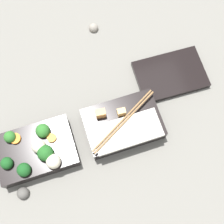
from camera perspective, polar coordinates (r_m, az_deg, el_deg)
ground_plane at (r=0.84m, az=-5.81°, el=-5.02°), size 3.00×3.00×0.00m
bento_tray_vegetable at (r=0.82m, az=-13.71°, el=-6.82°), size 0.20×0.13×0.08m
bento_tray_rice at (r=0.82m, az=2.10°, el=-2.48°), size 0.20×0.13×0.07m
bento_lid at (r=0.90m, az=10.60°, el=6.72°), size 0.20×0.14×0.02m
pebble_0 at (r=0.84m, az=-15.95°, el=-14.10°), size 0.03×0.03×0.03m
pebble_1 at (r=0.97m, az=-3.39°, el=15.11°), size 0.03×0.03×0.03m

